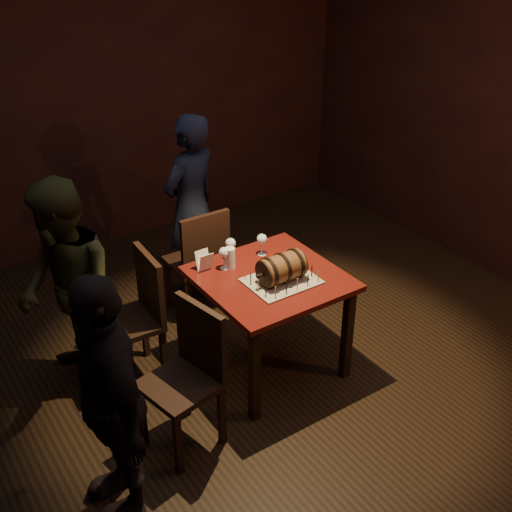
% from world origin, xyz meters
% --- Properties ---
extents(room_shell, '(5.04, 5.04, 2.80)m').
position_xyz_m(room_shell, '(0.00, 0.00, 1.40)').
color(room_shell, black).
rests_on(room_shell, ground).
extents(pub_table, '(0.90, 0.90, 0.75)m').
position_xyz_m(pub_table, '(0.10, 0.07, 0.64)').
color(pub_table, '#450D0B').
rests_on(pub_table, ground).
extents(cake_board, '(0.45, 0.35, 0.01)m').
position_xyz_m(cake_board, '(0.12, -0.03, 0.76)').
color(cake_board, '#A19582').
rests_on(cake_board, pub_table).
extents(barrel_cake, '(0.35, 0.20, 0.20)m').
position_xyz_m(barrel_cake, '(0.12, -0.03, 0.86)').
color(barrel_cake, brown).
rests_on(barrel_cake, cake_board).
extents(birthday_candles, '(0.40, 0.30, 0.09)m').
position_xyz_m(birthday_candles, '(0.12, -0.03, 0.80)').
color(birthday_candles, '#DAC482').
rests_on(birthday_candles, cake_board).
extents(wine_glass_left, '(0.07, 0.07, 0.16)m').
position_xyz_m(wine_glass_left, '(-0.10, 0.32, 0.87)').
color(wine_glass_left, silver).
rests_on(wine_glass_left, pub_table).
extents(wine_glass_mid, '(0.07, 0.07, 0.16)m').
position_xyz_m(wine_glass_mid, '(0.00, 0.40, 0.87)').
color(wine_glass_mid, silver).
rests_on(wine_glass_mid, pub_table).
extents(wine_glass_right, '(0.07, 0.07, 0.16)m').
position_xyz_m(wine_glass_right, '(0.21, 0.34, 0.87)').
color(wine_glass_right, silver).
rests_on(wine_glass_right, pub_table).
extents(pint_of_ale, '(0.07, 0.07, 0.15)m').
position_xyz_m(pint_of_ale, '(-0.06, 0.31, 0.82)').
color(pint_of_ale, silver).
rests_on(pint_of_ale, pub_table).
extents(menu_card, '(0.10, 0.05, 0.13)m').
position_xyz_m(menu_card, '(-0.22, 0.38, 0.81)').
color(menu_card, white).
rests_on(menu_card, pub_table).
extents(chair_back, '(0.40, 0.40, 0.93)m').
position_xyz_m(chair_back, '(0.02, 0.88, 0.52)').
color(chair_back, black).
rests_on(chair_back, ground).
extents(chair_left_rear, '(0.42, 0.42, 0.93)m').
position_xyz_m(chair_left_rear, '(-0.68, 0.50, 0.52)').
color(chair_left_rear, black).
rests_on(chair_left_rear, ground).
extents(chair_left_front, '(0.47, 0.47, 0.93)m').
position_xyz_m(chair_left_front, '(-0.68, -0.23, 0.52)').
color(chair_left_front, black).
rests_on(chair_left_front, ground).
extents(person_back, '(0.65, 0.53, 1.53)m').
position_xyz_m(person_back, '(0.17, 1.28, 0.76)').
color(person_back, black).
rests_on(person_back, ground).
extents(person_left_rear, '(0.61, 0.76, 1.51)m').
position_xyz_m(person_left_rear, '(-1.09, 0.60, 0.76)').
color(person_left_rear, '#38391C').
rests_on(person_left_rear, ground).
extents(person_left_front, '(0.44, 0.89, 1.47)m').
position_xyz_m(person_left_front, '(-1.25, -0.43, 0.73)').
color(person_left_front, black).
rests_on(person_left_front, ground).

